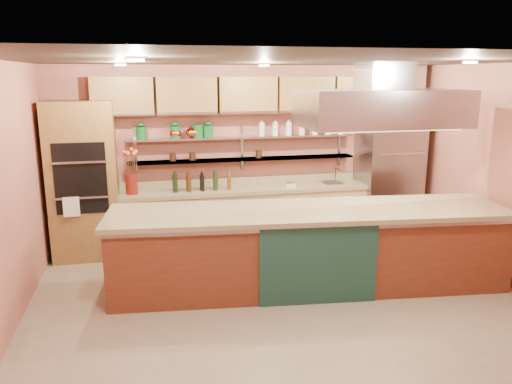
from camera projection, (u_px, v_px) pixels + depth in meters
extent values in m
cube|color=gray|center=(287.00, 303.00, 5.95)|extent=(6.00, 5.00, 0.02)
cube|color=black|center=(291.00, 60.00, 5.31)|extent=(6.00, 5.00, 0.02)
cube|color=#A55D4E|center=(245.00, 155.00, 8.00)|extent=(6.00, 0.04, 2.80)
cube|color=#A55D4E|center=(397.00, 271.00, 3.25)|extent=(6.00, 0.04, 2.80)
cube|color=#A55D4E|center=(1.00, 203.00, 4.98)|extent=(0.04, 5.00, 2.80)
cube|color=brown|center=(84.00, 181.00, 7.23)|extent=(0.95, 0.64, 2.30)
cube|color=gray|center=(388.00, 174.00, 8.24)|extent=(0.95, 0.72, 2.10)
cube|color=tan|center=(246.00, 216.00, 7.92)|extent=(3.84, 0.64, 0.93)
cube|color=#A6A8AD|center=(243.00, 159.00, 7.88)|extent=(3.60, 0.26, 0.03)
cube|color=#A6A8AD|center=(243.00, 137.00, 7.80)|extent=(3.60, 0.26, 0.03)
cube|color=brown|center=(247.00, 95.00, 7.61)|extent=(4.60, 0.36, 0.55)
cube|color=#A6A8AD|center=(382.00, 108.00, 6.12)|extent=(2.00, 1.00, 0.45)
cube|color=#FFE5A5|center=(285.00, 64.00, 5.50)|extent=(4.00, 2.80, 0.02)
cube|color=brown|center=(309.00, 248.00, 6.32)|extent=(4.97, 1.56, 1.02)
cylinder|color=maroon|center=(132.00, 184.00, 7.36)|extent=(0.20, 0.20, 0.30)
cube|color=black|center=(202.00, 181.00, 7.58)|extent=(0.97, 0.51, 0.30)
cube|color=silver|center=(290.00, 183.00, 7.91)|extent=(0.17, 0.14, 0.08)
cylinder|color=silver|center=(335.00, 175.00, 8.16)|extent=(0.04, 0.04, 0.24)
ellipsoid|color=#CD502F|center=(192.00, 133.00, 7.60)|extent=(0.23, 0.23, 0.15)
cylinder|color=#114F1D|center=(198.00, 131.00, 7.62)|extent=(0.19, 0.19, 0.20)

